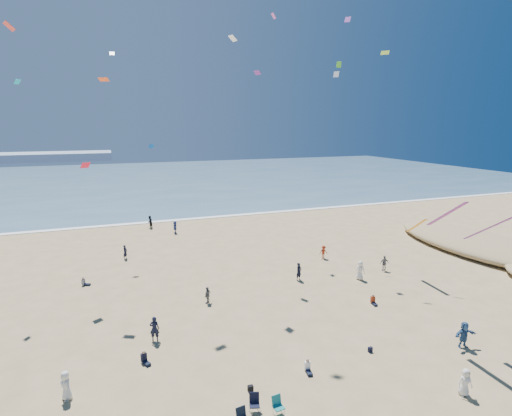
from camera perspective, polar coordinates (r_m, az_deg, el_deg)
name	(u,v)px	position (r m, az deg, el deg)	size (l,w,h in m)	color
ocean	(136,180)	(112.33, -16.77, 3.84)	(220.00, 100.00, 0.06)	#476B84
surf_line	(160,221)	(63.27, -13.56, -1.88)	(220.00, 1.20, 0.08)	white
standing_flyers	(255,280)	(36.76, -0.21, -10.27)	(29.72, 44.46, 1.86)	slate
seated_group	(252,337)	(28.77, -0.56, -17.90)	(23.73, 28.65, 0.84)	white
chair_cluster	(259,410)	(22.70, 0.42, -26.85)	(2.67, 1.51, 1.00)	black
black_backpack	(251,389)	(24.53, -0.79, -24.41)	(0.30, 0.22, 0.38)	black
navy_bag	(370,350)	(28.87, 16.00, -18.86)	(0.28, 0.18, 0.34)	black
kites_aloft	(319,124)	(33.70, 8.93, 11.78)	(44.24, 38.78, 30.95)	white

